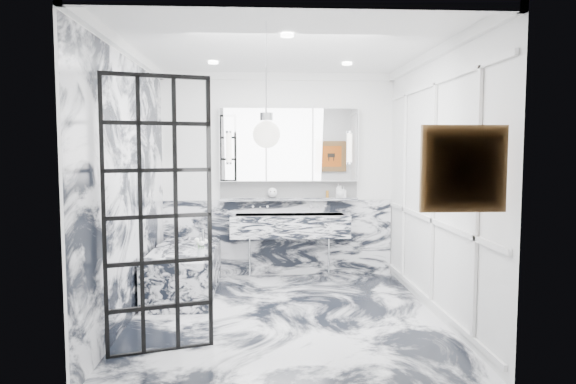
{
  "coord_description": "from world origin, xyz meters",
  "views": [
    {
      "loc": [
        -0.25,
        -5.32,
        1.75
      ],
      "look_at": [
        0.07,
        0.5,
        1.27
      ],
      "focal_mm": 32.0,
      "sensor_mm": 36.0,
      "label": 1
    }
  ],
  "objects": [
    {
      "name": "sconce_left",
      "position": [
        -0.67,
        1.63,
        1.78
      ],
      "size": [
        0.07,
        0.07,
        0.4
      ],
      "primitive_type": "cylinder",
      "color": "white",
      "rests_on": "mirror_cabinet"
    },
    {
      "name": "crittall_door",
      "position": [
        -1.12,
        -0.92,
        1.18
      ],
      "size": [
        0.85,
        0.29,
        2.37
      ],
      "primitive_type": null,
      "rotation": [
        0.0,
        0.0,
        0.29
      ],
      "color": "black",
      "rests_on": "floor"
    },
    {
      "name": "wall_left",
      "position": [
        -1.6,
        0.0,
        1.4
      ],
      "size": [
        0.0,
        3.6,
        3.6
      ],
      "primitive_type": "plane",
      "rotation": [
        1.57,
        0.0,
        1.57
      ],
      "color": "white",
      "rests_on": "floor"
    },
    {
      "name": "flower_vase",
      "position": [
        -0.9,
        0.28,
        0.61
      ],
      "size": [
        0.08,
        0.08,
        0.12
      ],
      "primitive_type": "cylinder",
      "color": "silver",
      "rests_on": "bathtub"
    },
    {
      "name": "soap_bottle_b",
      "position": [
        0.91,
        1.71,
        1.17
      ],
      "size": [
        0.08,
        0.08,
        0.15
      ],
      "primitive_type": "imported",
      "rotation": [
        0.0,
        0.0,
        -0.11
      ],
      "color": "#4C4C51",
      "rests_on": "ledge"
    },
    {
      "name": "sconce_right",
      "position": [
        0.97,
        1.63,
        1.78
      ],
      "size": [
        0.07,
        0.07,
        0.4
      ],
      "primitive_type": "cylinder",
      "color": "white",
      "rests_on": "mirror_cabinet"
    },
    {
      "name": "marble_clad_left",
      "position": [
        -1.59,
        0.0,
        1.34
      ],
      "size": [
        0.02,
        3.56,
        2.68
      ],
      "primitive_type": "cube",
      "color": "silver",
      "rests_on": "floor"
    },
    {
      "name": "mirror_cabinet",
      "position": [
        0.15,
        1.73,
        1.82
      ],
      "size": [
        1.9,
        0.16,
        1.0
      ],
      "primitive_type": "cube",
      "color": "white",
      "rests_on": "wall_back"
    },
    {
      "name": "wall_front",
      "position": [
        0.0,
        -1.8,
        1.4
      ],
      "size": [
        3.6,
        0.0,
        3.6
      ],
      "primitive_type": "plane",
      "rotation": [
        -1.57,
        0.0,
        0.0
      ],
      "color": "white",
      "rests_on": "floor"
    },
    {
      "name": "wall_right",
      "position": [
        1.6,
        0.0,
        1.4
      ],
      "size": [
        0.0,
        3.6,
        3.6
      ],
      "primitive_type": "plane",
      "rotation": [
        1.57,
        0.0,
        -1.57
      ],
      "color": "white",
      "rests_on": "floor"
    },
    {
      "name": "wall_back",
      "position": [
        0.0,
        1.8,
        1.4
      ],
      "size": [
        3.6,
        0.0,
        3.6
      ],
      "primitive_type": "plane",
      "rotation": [
        1.57,
        0.0,
        0.0
      ],
      "color": "white",
      "rests_on": "floor"
    },
    {
      "name": "bathtub",
      "position": [
        -1.18,
        0.9,
        0.28
      ],
      "size": [
        0.75,
        1.65,
        0.55
      ],
      "primitive_type": "cube",
      "color": "silver",
      "rests_on": "floor"
    },
    {
      "name": "floor",
      "position": [
        0.0,
        0.0,
        0.0
      ],
      "size": [
        3.6,
        3.6,
        0.0
      ],
      "primitive_type": "plane",
      "color": "silver",
      "rests_on": "ground"
    },
    {
      "name": "soap_bottle_c",
      "position": [
        0.86,
        1.71,
        1.17
      ],
      "size": [
        0.15,
        0.15,
        0.17
      ],
      "primitive_type": "imported",
      "rotation": [
        0.0,
        0.0,
        0.15
      ],
      "color": "silver",
      "rests_on": "ledge"
    },
    {
      "name": "marble_clad_back",
      "position": [
        0.0,
        1.78,
        0.53
      ],
      "size": [
        3.18,
        0.05,
        1.05
      ],
      "primitive_type": "cube",
      "color": "silver",
      "rests_on": "floor"
    },
    {
      "name": "subway_tile",
      "position": [
        0.15,
        1.78,
        1.21
      ],
      "size": [
        1.9,
        0.03,
        0.23
      ],
      "primitive_type": "cube",
      "color": "white",
      "rests_on": "wall_back"
    },
    {
      "name": "artwork",
      "position": [
        1.19,
        -1.76,
        1.62
      ],
      "size": [
        0.52,
        0.05,
        0.52
      ],
      "primitive_type": "cube",
      "color": "#D75016",
      "rests_on": "wall_front"
    },
    {
      "name": "panel_molding",
      "position": [
        1.58,
        0.0,
        1.3
      ],
      "size": [
        0.03,
        3.4,
        2.3
      ],
      "primitive_type": "cube",
      "color": "white",
      "rests_on": "floor"
    },
    {
      "name": "amber_bottle",
      "position": [
        0.68,
        1.71,
        1.14
      ],
      "size": [
        0.04,
        0.04,
        0.1
      ],
      "primitive_type": "cylinder",
      "color": "#8C5919",
      "rests_on": "ledge"
    },
    {
      "name": "ledge",
      "position": [
        0.15,
        1.72,
        1.07
      ],
      "size": [
        1.9,
        0.14,
        0.04
      ],
      "primitive_type": "cube",
      "color": "silver",
      "rests_on": "wall_back"
    },
    {
      "name": "trough_sink",
      "position": [
        0.15,
        1.55,
        0.73
      ],
      "size": [
        1.6,
        0.45,
        0.3
      ],
      "primitive_type": "cube",
      "color": "silver",
      "rests_on": "wall_back"
    },
    {
      "name": "pendant_light",
      "position": [
        -0.2,
        -1.23,
        1.87
      ],
      "size": [
        0.22,
        0.22,
        0.22
      ],
      "primitive_type": "sphere",
      "color": "white",
      "rests_on": "ceiling"
    },
    {
      "name": "soap_bottle_a",
      "position": [
        0.83,
        1.71,
        1.19
      ],
      "size": [
        0.08,
        0.08,
        0.19
      ],
      "primitive_type": "imported",
      "rotation": [
        0.0,
        0.0,
        -0.04
      ],
      "color": "#8C5919",
      "rests_on": "ledge"
    },
    {
      "name": "ceiling",
      "position": [
        0.0,
        0.0,
        2.8
      ],
      "size": [
        3.6,
        3.6,
        0.0
      ],
      "primitive_type": "plane",
      "rotation": [
        3.14,
        0.0,
        0.0
      ],
      "color": "white",
      "rests_on": "wall_back"
    },
    {
      "name": "face_pot",
      "position": [
        -0.08,
        1.71,
        1.17
      ],
      "size": [
        0.14,
        0.14,
        0.14
      ],
      "primitive_type": "sphere",
      "color": "white",
      "rests_on": "ledge"
    }
  ]
}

